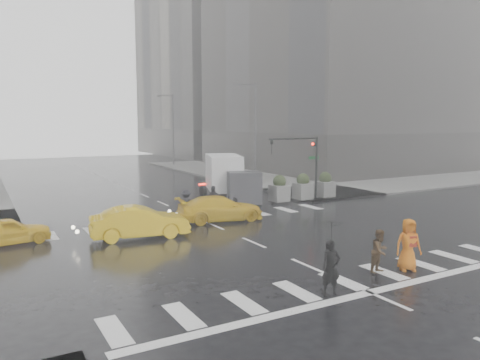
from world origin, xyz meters
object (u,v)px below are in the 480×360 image
traffic_signal_pole (305,155)px  box_truck (229,177)px  taxi_front (7,231)px  pedestrian_brown (380,251)px  pedestrian_orange (408,245)px  taxi_mid (140,222)px

traffic_signal_pole → box_truck: size_ratio=0.76×
taxi_front → pedestrian_brown: bearing=-141.6°
pedestrian_brown → taxi_front: size_ratio=0.44×
taxi_front → box_truck: size_ratio=0.62×
pedestrian_orange → box_truck: 17.45m
pedestrian_brown → box_truck: box_truck is taller
traffic_signal_pole → pedestrian_brown: size_ratio=2.78×
taxi_front → taxi_mid: size_ratio=0.80×
traffic_signal_pole → taxi_front: size_ratio=1.22×
traffic_signal_pole → pedestrian_brown: (-7.18, -13.96, -2.41)m
traffic_signal_pole → pedestrian_orange: size_ratio=2.29×
traffic_signal_pole → pedestrian_brown: 15.88m
pedestrian_brown → taxi_mid: bearing=111.7°
pedestrian_orange → box_truck: (1.70, 17.36, 0.70)m
traffic_signal_pole → taxi_front: 19.29m
taxi_mid → box_truck: (8.92, 7.59, 0.92)m
traffic_signal_pole → box_truck: bearing=144.9°
pedestrian_orange → taxi_front: 17.20m
pedestrian_brown → pedestrian_orange: size_ratio=0.82×
taxi_front → taxi_mid: 5.86m
pedestrian_brown → traffic_signal_pole: bearing=51.5°
taxi_front → taxi_mid: (5.61, -1.69, 0.14)m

